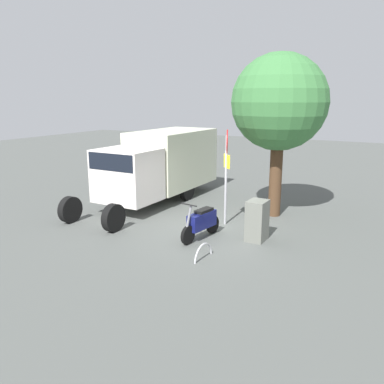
# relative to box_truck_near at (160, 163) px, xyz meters

# --- Properties ---
(ground_plane) EXTENTS (60.00, 60.00, 0.00)m
(ground_plane) POSITION_rel_box_truck_near_xyz_m (2.47, 3.29, -1.57)
(ground_plane) COLOR #4D504D
(box_truck_near) EXTENTS (7.53, 2.35, 2.80)m
(box_truck_near) POSITION_rel_box_truck_near_xyz_m (0.00, 0.00, 0.00)
(box_truck_near) COLOR black
(box_truck_near) RESTS_ON ground
(motorcycle) EXTENTS (1.80, 0.62, 1.20)m
(motorcycle) POSITION_rel_box_truck_near_xyz_m (3.26, 3.58, -1.05)
(motorcycle) COLOR black
(motorcycle) RESTS_ON ground
(stop_sign) EXTENTS (0.71, 0.33, 3.16)m
(stop_sign) POSITION_rel_box_truck_near_xyz_m (1.68, 3.67, 0.54)
(stop_sign) COLOR #9E9EA3
(stop_sign) RESTS_ON ground
(street_tree) EXTENTS (3.29, 3.29, 5.64)m
(street_tree) POSITION_rel_box_truck_near_xyz_m (-0.11, 4.80, 2.39)
(street_tree) COLOR #47301E
(street_tree) RESTS_ON ground
(utility_cabinet) EXTENTS (0.67, 0.56, 1.22)m
(utility_cabinet) POSITION_rel_box_truck_near_xyz_m (2.64, 5.10, -0.96)
(utility_cabinet) COLOR slate
(utility_cabinet) RESTS_ON ground
(bike_rack_hoop) EXTENTS (0.85, 0.13, 0.85)m
(bike_rack_hoop) POSITION_rel_box_truck_near_xyz_m (4.63, 4.33, -1.57)
(bike_rack_hoop) COLOR #B7B7BC
(bike_rack_hoop) RESTS_ON ground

